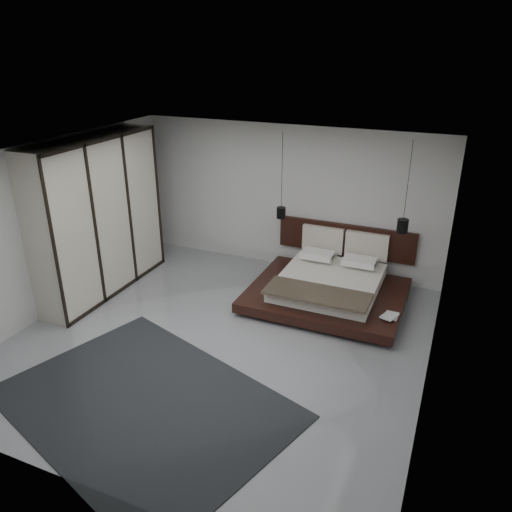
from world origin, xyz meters
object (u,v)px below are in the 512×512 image
at_px(pendant_left, 281,212).
at_px(pendant_right, 403,226).
at_px(lattice_screen, 144,194).
at_px(wardrobe, 98,217).
at_px(bed, 329,285).
at_px(rug, 145,404).

height_order(pendant_left, pendant_right, same).
distance_m(lattice_screen, pendant_left, 3.07).
relative_size(lattice_screen, wardrobe, 0.92).
xyz_separation_m(lattice_screen, pendant_left, (3.06, -0.14, 0.05)).
xyz_separation_m(lattice_screen, pendant_right, (5.20, -0.14, 0.10)).
bearing_deg(wardrobe, bed, 17.10).
bearing_deg(bed, lattice_screen, 172.63).
height_order(lattice_screen, rug, lattice_screen).
xyz_separation_m(bed, pendant_left, (-1.07, 0.39, 1.07)).
bearing_deg(rug, wardrobe, 135.90).
distance_m(pendant_left, wardrobe, 3.23).
bearing_deg(pendant_right, lattice_screen, 178.43).
height_order(lattice_screen, bed, lattice_screen).
bearing_deg(pendant_right, wardrobe, -162.23).
bearing_deg(wardrobe, pendant_left, 29.43).
bearing_deg(bed, pendant_left, 159.85).
bearing_deg(pendant_left, lattice_screen, 177.34).
bearing_deg(pendant_left, rug, -94.43).
relative_size(pendant_right, wardrobe, 0.54).
distance_m(pendant_left, rug, 4.24).
height_order(bed, rug, bed).
bearing_deg(wardrobe, pendant_right, 17.77).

